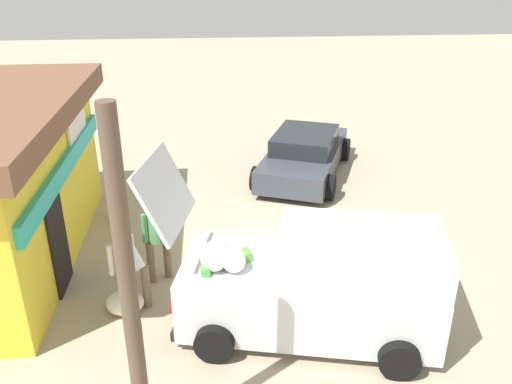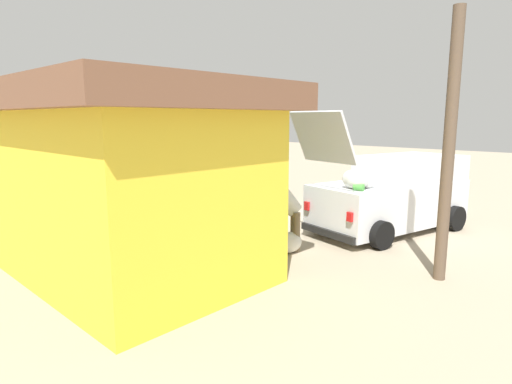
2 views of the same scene
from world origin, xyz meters
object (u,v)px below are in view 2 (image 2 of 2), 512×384
Objects in this scene: vendor_standing at (269,196)px; customer_bending at (288,208)px; delivery_van at (393,194)px; parked_sedan at (236,178)px; storefront_bar at (109,175)px; unloaded_banana_pile at (287,243)px; paint_bucket at (165,221)px.

customer_bending is at bearing 155.89° from vendor_standing.
vendor_standing is (1.73, 2.72, 0.07)m from delivery_van.
storefront_bar is at bearing 119.60° from parked_sedan.
unloaded_banana_pile is at bearing -124.42° from storefront_bar.
vendor_standing reaches higher than unloaded_banana_pile.
parked_sedan is 6.50× the size of unloaded_banana_pile.
storefront_bar is 3.13m from paint_bucket.
delivery_van reaches higher than unloaded_banana_pile.
vendor_standing reaches higher than parked_sedan.
paint_bucket is at bearing -55.32° from storefront_bar.
parked_sedan is at bearing -62.93° from paint_bucket.
unloaded_banana_pile is (-6.01, 4.21, -0.40)m from parked_sedan.
unloaded_banana_pile reaches higher than paint_bucket.
delivery_van is at bearing -102.75° from unloaded_banana_pile.
storefront_bar is at bearing 66.16° from delivery_van.
delivery_van is (-2.71, -6.14, -0.81)m from storefront_bar.
unloaded_banana_pile is 3.58m from paint_bucket.
parked_sedan reaches higher than paint_bucket.
unloaded_banana_pile is at bearing 77.25° from delivery_van.
unloaded_banana_pile is 1.86× the size of paint_bucket.
vendor_standing reaches higher than customer_bending.
parked_sedan is (6.74, -0.95, -0.34)m from delivery_van.
paint_bucket is (1.55, -2.23, -1.55)m from storefront_bar.
paint_bucket is at bearing 13.17° from customer_bending.
customer_bending is 3.91× the size of paint_bucket.
customer_bending is (0.85, 3.11, -0.02)m from delivery_van.
delivery_van is 3.42m from unloaded_banana_pile.
vendor_standing is at bearing -106.01° from storefront_bar.
customer_bending is (-5.90, 4.06, 0.32)m from parked_sedan.
storefront_bar is 3.87× the size of vendor_standing.
customer_bending is at bearing -121.60° from storefront_bar.
storefront_bar reaches higher than vendor_standing.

